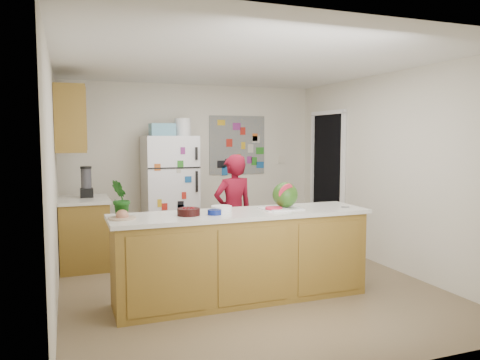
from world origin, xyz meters
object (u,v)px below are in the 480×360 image
object	(u,v)px
refrigerator	(170,193)
person	(233,213)
watermelon	(285,195)
cherry_bowl	(189,212)

from	to	relation	value
refrigerator	person	distance (m)	1.44
refrigerator	watermelon	size ratio (longest dim) A/B	6.25
cherry_bowl	refrigerator	bearing A→B (deg)	82.48
refrigerator	cherry_bowl	distance (m)	2.42
refrigerator	person	size ratio (longest dim) A/B	1.16
person	cherry_bowl	bearing A→B (deg)	42.33
watermelon	cherry_bowl	xyz separation A→B (m)	(-1.07, -0.06, -0.11)
refrigerator	cherry_bowl	world-z (taller)	refrigerator
watermelon	person	bearing A→B (deg)	103.01
refrigerator	watermelon	world-z (taller)	refrigerator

